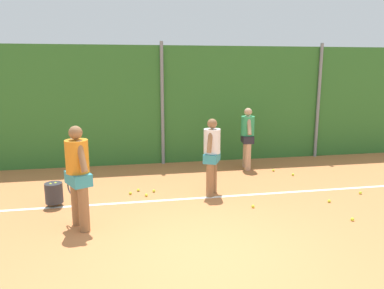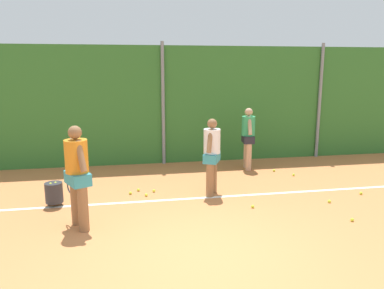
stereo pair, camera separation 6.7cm
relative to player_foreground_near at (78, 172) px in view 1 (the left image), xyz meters
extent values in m
plane|color=#C67542|center=(1.98, 0.34, -1.05)|extent=(26.37, 26.37, 0.00)
cube|color=#33702D|center=(1.98, 4.51, 0.68)|extent=(17.14, 0.25, 3.46)
cylinder|color=gray|center=(1.98, 4.34, 0.74)|extent=(0.10, 0.10, 3.57)
cylinder|color=gray|center=(6.93, 4.34, 0.74)|extent=(0.10, 0.10, 3.57)
cube|color=white|center=(1.98, 1.13, -1.04)|extent=(12.52, 0.10, 0.01)
cylinder|color=#8C603D|center=(0.08, -0.17, -0.64)|extent=(0.18, 0.18, 0.82)
cylinder|color=#8C603D|center=(-0.08, 0.16, -0.64)|extent=(0.18, 0.18, 0.82)
cube|color=teal|center=(0.00, 0.00, -0.12)|extent=(0.53, 0.63, 0.22)
cylinder|color=orange|center=(0.00, 0.00, 0.28)|extent=(0.40, 0.40, 0.58)
sphere|color=#8C603D|center=(0.00, 0.00, 0.70)|extent=(0.24, 0.24, 0.24)
cylinder|color=#8C603D|center=(0.10, -0.21, 0.32)|extent=(0.21, 0.31, 0.56)
cylinder|color=#8C603D|center=(-0.10, 0.20, 0.32)|extent=(0.21, 0.31, 0.56)
cylinder|color=black|center=(-0.18, 0.26, -0.06)|extent=(0.03, 0.03, 0.28)
torus|color=#26262B|center=(-0.18, 0.26, -0.33)|extent=(0.15, 0.27, 0.28)
cylinder|color=#8C603D|center=(2.82, 1.50, -0.66)|extent=(0.17, 0.17, 0.76)
cylinder|color=#8C603D|center=(2.68, 1.19, -0.66)|extent=(0.17, 0.17, 0.76)
cube|color=teal|center=(2.75, 1.35, -0.18)|extent=(0.49, 0.59, 0.20)
cylinder|color=white|center=(2.75, 1.35, 0.19)|extent=(0.37, 0.37, 0.54)
sphere|color=#8C603D|center=(2.75, 1.35, 0.58)|extent=(0.22, 0.22, 0.22)
cylinder|color=#8C603D|center=(2.84, 1.54, 0.23)|extent=(0.20, 0.29, 0.52)
cylinder|color=#8C603D|center=(2.66, 1.16, 0.23)|extent=(0.20, 0.29, 0.52)
cylinder|color=tan|center=(4.24, 3.15, -0.67)|extent=(0.17, 0.17, 0.76)
cylinder|color=tan|center=(4.28, 3.49, -0.67)|extent=(0.17, 0.17, 0.76)
cube|color=#23232D|center=(4.26, 3.32, -0.18)|extent=(0.37, 0.54, 0.20)
cylinder|color=#339E60|center=(4.26, 3.32, 0.19)|extent=(0.37, 0.37, 0.54)
sphere|color=tan|center=(4.26, 3.32, 0.58)|extent=(0.22, 0.22, 0.22)
cylinder|color=tan|center=(4.23, 3.11, 0.23)|extent=(0.13, 0.30, 0.51)
cylinder|color=tan|center=(4.29, 3.53, 0.23)|extent=(0.13, 0.30, 0.51)
cylinder|color=#2D2D33|center=(-0.65, 1.21, -0.76)|extent=(0.36, 0.36, 0.42)
cylinder|color=#2D2D33|center=(-0.52, 1.21, -1.01)|extent=(0.02, 0.02, 0.08)
cylinder|color=#2D2D33|center=(-0.77, 1.21, -1.01)|extent=(0.02, 0.02, 0.08)
cylinder|color=#2D2D33|center=(-0.65, 1.34, -1.01)|extent=(0.02, 0.02, 0.08)
sphere|color=#CCDB33|center=(-0.61, 1.24, -0.57)|extent=(0.07, 0.07, 0.07)
sphere|color=#CCDB33|center=(-0.70, 1.19, -0.57)|extent=(0.07, 0.07, 0.07)
sphere|color=#CCDB33|center=(0.93, 1.65, -1.01)|extent=(0.07, 0.07, 0.07)
sphere|color=#CCDB33|center=(5.01, -0.64, -1.01)|extent=(0.07, 0.07, 0.07)
sphere|color=#CCDB33|center=(6.10, 0.70, -1.01)|extent=(0.07, 0.07, 0.07)
sphere|color=#CCDB33|center=(5.24, 2.38, -1.01)|extent=(0.07, 0.07, 0.07)
sphere|color=#CCDB33|center=(5.11, 0.34, -1.01)|extent=(0.07, 0.07, 0.07)
sphere|color=#CCDB33|center=(3.39, 0.35, -1.01)|extent=(0.07, 0.07, 0.07)
sphere|color=#CCDB33|center=(4.89, 2.88, -1.01)|extent=(0.07, 0.07, 0.07)
sphere|color=#CCDB33|center=(1.27, 1.46, -1.01)|extent=(0.07, 0.07, 0.07)
sphere|color=#CCDB33|center=(1.12, 1.85, -1.01)|extent=(0.07, 0.07, 0.07)
sphere|color=#CCDB33|center=(1.47, 1.72, -1.01)|extent=(0.07, 0.07, 0.07)
camera|label=1|loc=(0.78, -6.66, 1.81)|focal=35.39mm
camera|label=2|loc=(0.84, -6.68, 1.81)|focal=35.39mm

